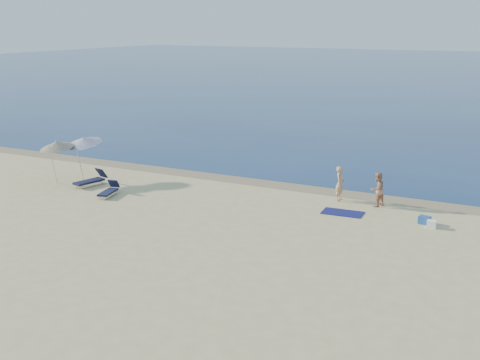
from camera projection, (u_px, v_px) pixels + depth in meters
name	position (u px, v px, depth m)	size (l,w,h in m)	color
sea	(471.00, 73.00, 101.00)	(240.00, 160.00, 0.01)	navy
wet_sand_strip	(292.00, 187.00, 31.40)	(240.00, 1.60, 0.00)	#847254
person_left	(340.00, 184.00, 28.78)	(0.61, 0.40, 1.68)	tan
person_right	(377.00, 189.00, 27.88)	(0.78, 0.61, 1.61)	#B1755D
beach_towel	(343.00, 213.00, 27.06)	(1.82, 1.01, 0.03)	#0F124B
white_bag	(432.00, 224.00, 25.10)	(0.37, 0.31, 0.31)	white
blue_cooler	(425.00, 220.00, 25.58)	(0.48, 0.34, 0.34)	#1B4693
umbrella_near	(84.00, 141.00, 32.34)	(2.19, 2.22, 2.54)	silver
umbrella_far	(56.00, 145.00, 31.69)	(1.92, 1.95, 2.41)	silver
lounger_left	(91.00, 180.00, 31.56)	(1.02, 1.92, 0.81)	#131634
lounger_right	(109.00, 191.00, 29.74)	(0.83, 1.62, 0.68)	#141937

